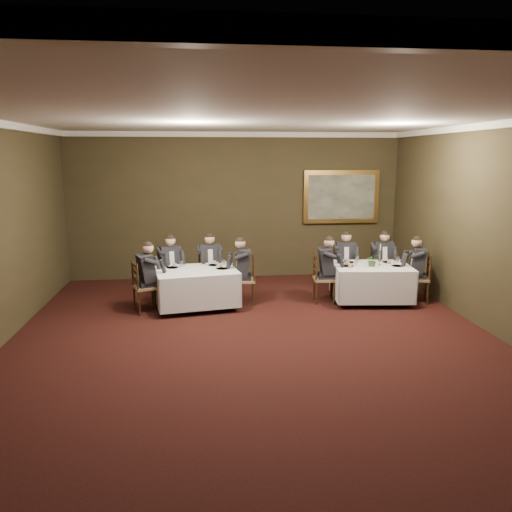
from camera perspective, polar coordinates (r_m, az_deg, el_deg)
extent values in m
plane|color=black|center=(7.69, 0.35, -11.18)|extent=(10.00, 10.00, 0.00)
cube|color=silver|center=(7.12, 0.38, 15.80)|extent=(8.00, 10.00, 0.10)
cube|color=#332E19|center=(12.14, -2.35, 5.71)|extent=(8.00, 0.10, 3.50)
cube|color=#332E19|center=(2.52, 14.17, -17.59)|extent=(8.00, 0.10, 3.50)
cube|color=white|center=(12.04, -2.40, 13.71)|extent=(8.00, 0.10, 0.12)
cube|color=white|center=(2.31, 15.92, 23.11)|extent=(8.00, 0.10, 0.12)
cube|color=black|center=(10.40, 13.10, -1.24)|extent=(1.57, 1.24, 0.04)
cube|color=white|center=(10.40, 13.11, -1.11)|extent=(1.64, 1.31, 0.02)
cube|color=white|center=(10.47, 13.03, -2.87)|extent=(1.66, 1.33, 0.65)
cube|color=black|center=(9.83, -6.87, -1.76)|extent=(1.66, 1.36, 0.04)
cube|color=white|center=(9.82, -6.87, -1.62)|extent=(1.73, 1.43, 0.02)
cube|color=white|center=(9.90, -6.83, -3.48)|extent=(1.76, 1.45, 0.65)
cube|color=olive|center=(11.11, 10.04, -1.61)|extent=(0.44, 0.42, 0.05)
cube|color=black|center=(11.24, 9.82, -0.17)|extent=(0.38, 0.03, 0.54)
cube|color=black|center=(11.04, 10.10, 0.29)|extent=(0.42, 0.31, 0.55)
sphere|color=#DBAD89|center=(10.97, 10.17, 2.24)|extent=(0.21, 0.21, 0.21)
cube|color=olive|center=(11.30, 14.17, -1.57)|extent=(0.45, 0.43, 0.05)
cube|color=black|center=(11.42, 13.91, -0.16)|extent=(0.38, 0.04, 0.54)
cube|color=black|center=(11.22, 14.26, 0.30)|extent=(0.42, 0.32, 0.55)
sphere|color=#DBAD89|center=(11.15, 14.36, 2.21)|extent=(0.21, 0.21, 0.21)
cube|color=olive|center=(10.27, 7.80, -2.61)|extent=(0.46, 0.48, 0.05)
cube|color=black|center=(10.19, 6.78, -1.28)|extent=(0.06, 0.38, 0.54)
cube|color=black|center=(10.19, 7.85, -0.56)|extent=(0.35, 0.45, 0.55)
sphere|color=#DBAD89|center=(10.12, 7.91, 1.55)|extent=(0.23, 0.23, 0.21)
cube|color=olive|center=(10.73, 18.07, -2.48)|extent=(0.54, 0.55, 0.05)
cube|color=black|center=(10.69, 19.16, -1.24)|extent=(0.15, 0.37, 0.54)
cube|color=black|center=(10.65, 18.19, -0.52)|extent=(0.43, 0.50, 0.55)
sphere|color=#DBAD89|center=(10.58, 18.32, 1.50)|extent=(0.27, 0.27, 0.21)
cube|color=olive|center=(10.59, -9.78, -2.24)|extent=(0.57, 0.56, 0.05)
cube|color=black|center=(10.71, -10.17, -0.75)|extent=(0.36, 0.18, 0.54)
cube|color=black|center=(10.51, -9.85, -0.25)|extent=(0.51, 0.45, 0.55)
sphere|color=#DBAD89|center=(10.44, -9.92, 1.79)|extent=(0.28, 0.28, 0.21)
cube|color=olive|center=(10.71, -5.31, -1.97)|extent=(0.49, 0.48, 0.05)
cube|color=black|center=(10.84, -5.49, -0.48)|extent=(0.38, 0.08, 0.54)
cube|color=black|center=(10.63, -5.35, 0.00)|extent=(0.46, 0.37, 0.55)
sphere|color=#DBAD89|center=(10.56, -5.39, 2.02)|extent=(0.24, 0.24, 0.21)
cube|color=olive|center=(10.08, -1.33, -2.77)|extent=(0.45, 0.47, 0.05)
cube|color=black|center=(10.03, -0.25, -1.41)|extent=(0.06, 0.38, 0.54)
cube|color=black|center=(9.99, -1.34, -0.69)|extent=(0.34, 0.44, 0.55)
sphere|color=#DBAD89|center=(9.92, -1.35, 1.46)|extent=(0.22, 0.22, 0.21)
cube|color=olive|center=(9.78, -12.51, -3.49)|extent=(0.55, 0.56, 0.05)
cube|color=black|center=(9.68, -13.66, -2.21)|extent=(0.17, 0.36, 0.54)
cube|color=black|center=(9.69, -12.61, -1.35)|extent=(0.44, 0.50, 0.55)
sphere|color=#DBAD89|center=(9.62, -12.71, 0.86)|extent=(0.27, 0.27, 0.21)
imported|color=#2D5926|center=(10.28, 13.18, -0.43)|extent=(0.26, 0.23, 0.27)
cylinder|color=#AC8534|center=(10.47, 13.94, -0.95)|extent=(0.07, 0.07, 0.02)
cylinder|color=#AC8534|center=(10.44, 13.98, -0.09)|extent=(0.02, 0.02, 0.30)
cylinder|color=white|center=(10.40, 14.04, 1.08)|extent=(0.02, 0.02, 0.13)
cylinder|color=white|center=(10.61, 10.54, -0.65)|extent=(0.25, 0.25, 0.01)
cylinder|color=white|center=(10.75, 10.32, -0.37)|extent=(0.08, 0.08, 0.05)
cylinder|color=white|center=(10.65, 11.43, -0.30)|extent=(0.06, 0.06, 0.14)
cylinder|color=white|center=(10.08, -9.53, -1.26)|extent=(0.25, 0.25, 0.01)
cylinder|color=white|center=(10.22, -9.49, -0.95)|extent=(0.08, 0.08, 0.05)
cylinder|color=white|center=(10.05, -8.58, -0.89)|extent=(0.06, 0.06, 0.14)
cube|color=#BF9346|center=(12.51, 9.71, 6.67)|extent=(1.87, 0.08, 1.29)
cube|color=#43472F|center=(12.47, 9.76, 6.66)|extent=(1.65, 0.01, 1.07)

